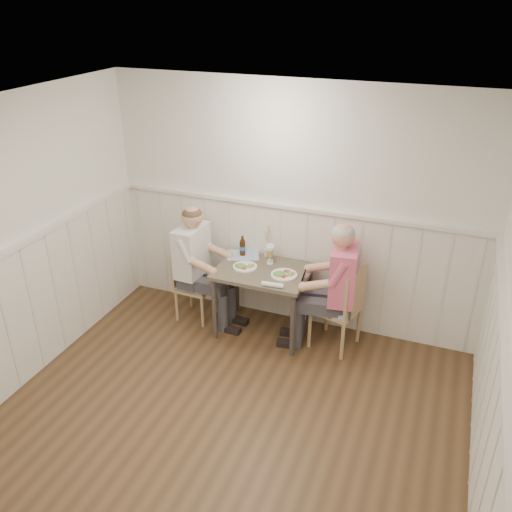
# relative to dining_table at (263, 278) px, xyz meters

# --- Properties ---
(ground_plane) EXTENTS (4.50, 4.50, 0.00)m
(ground_plane) POSITION_rel_dining_table_xyz_m (0.19, -1.84, -0.65)
(ground_plane) COLOR #49321E
(room_shell) EXTENTS (4.04, 4.54, 2.60)m
(room_shell) POSITION_rel_dining_table_xyz_m (0.19, -1.84, 0.87)
(room_shell) COLOR white
(room_shell) RESTS_ON ground
(wainscot) EXTENTS (4.00, 4.49, 1.34)m
(wainscot) POSITION_rel_dining_table_xyz_m (0.19, -1.15, 0.04)
(wainscot) COLOR white
(wainscot) RESTS_ON ground
(dining_table) EXTENTS (0.95, 0.70, 0.75)m
(dining_table) POSITION_rel_dining_table_xyz_m (0.00, 0.00, 0.00)
(dining_table) COLOR #4C4332
(dining_table) RESTS_ON ground
(chair_right) EXTENTS (0.52, 0.52, 0.92)m
(chair_right) POSITION_rel_dining_table_xyz_m (0.83, 0.03, -0.15)
(chair_right) COLOR #9C7259
(chair_right) RESTS_ON ground
(chair_left) EXTENTS (0.39, 0.39, 0.79)m
(chair_left) POSITION_rel_dining_table_xyz_m (-0.84, 0.01, -0.22)
(chair_left) COLOR #9C7259
(chair_left) RESTS_ON ground
(man_in_pink) EXTENTS (0.69, 0.48, 1.40)m
(man_in_pink) POSITION_rel_dining_table_xyz_m (0.79, -0.00, -0.06)
(man_in_pink) COLOR #3F3F47
(man_in_pink) RESTS_ON ground
(diner_cream) EXTENTS (0.64, 0.45, 1.36)m
(diner_cream) POSITION_rel_dining_table_xyz_m (-0.76, -0.02, -0.08)
(diner_cream) COLOR #3F3F47
(diner_cream) RESTS_ON ground
(plate_man) EXTENTS (0.27, 0.27, 0.07)m
(plate_man) POSITION_rel_dining_table_xyz_m (0.23, -0.05, 0.12)
(plate_man) COLOR white
(plate_man) RESTS_ON dining_table
(plate_diner) EXTENTS (0.25, 0.25, 0.06)m
(plate_diner) POSITION_rel_dining_table_xyz_m (-0.20, -0.03, 0.12)
(plate_diner) COLOR white
(plate_diner) RESTS_ON dining_table
(beer_glass_a) EXTENTS (0.08, 0.08, 0.19)m
(beer_glass_a) POSITION_rel_dining_table_xyz_m (0.00, 0.21, 0.23)
(beer_glass_a) COLOR silver
(beer_glass_a) RESTS_ON dining_table
(beer_glass_b) EXTENTS (0.08, 0.08, 0.19)m
(beer_glass_b) POSITION_rel_dining_table_xyz_m (0.02, 0.16, 0.23)
(beer_glass_b) COLOR silver
(beer_glass_b) RESTS_ON dining_table
(beer_bottle) EXTENTS (0.06, 0.06, 0.23)m
(beer_bottle) POSITION_rel_dining_table_xyz_m (-0.32, 0.23, 0.20)
(beer_bottle) COLOR #321B0A
(beer_bottle) RESTS_ON dining_table
(rolled_napkin) EXTENTS (0.22, 0.07, 0.05)m
(rolled_napkin) POSITION_rel_dining_table_xyz_m (0.21, -0.30, 0.12)
(rolled_napkin) COLOR white
(rolled_napkin) RESTS_ON dining_table
(grass_vase) EXTENTS (0.04, 0.04, 0.38)m
(grass_vase) POSITION_rel_dining_table_xyz_m (-0.08, 0.31, 0.27)
(grass_vase) COLOR silver
(grass_vase) RESTS_ON dining_table
(gingham_mat) EXTENTS (0.41, 0.37, 0.01)m
(gingham_mat) POSITION_rel_dining_table_xyz_m (-0.32, 0.23, 0.10)
(gingham_mat) COLOR #5A7FBE
(gingham_mat) RESTS_ON dining_table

